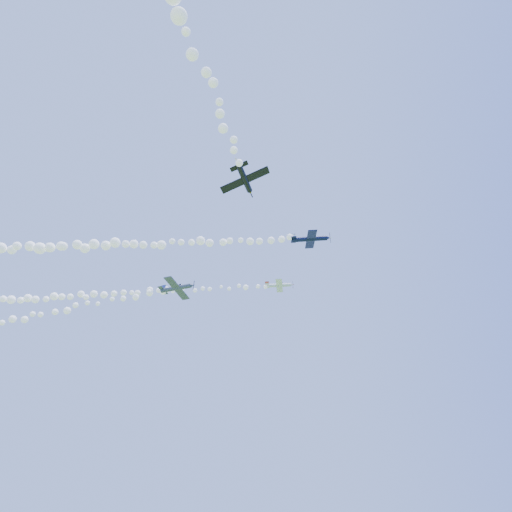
# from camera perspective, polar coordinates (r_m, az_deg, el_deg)

# --- Properties ---
(plane_white) EXTENTS (6.68, 6.95, 2.00)m
(plane_white) POSITION_cam_1_polar(r_m,az_deg,el_deg) (98.91, 3.11, -3.91)
(plane_white) COLOR white
(smoke_trail_white) EXTENTS (70.43, 2.59, 2.85)m
(smoke_trail_white) POSITION_cam_1_polar(r_m,az_deg,el_deg) (106.44, -17.38, -4.79)
(smoke_trail_white) COLOR white
(plane_navy) EXTENTS (8.12, 8.34, 2.28)m
(plane_navy) POSITION_cam_1_polar(r_m,az_deg,el_deg) (84.27, 7.29, 2.28)
(plane_navy) COLOR #0C1036
(smoke_trail_navy) EXTENTS (68.82, 5.91, 3.12)m
(smoke_trail_navy) POSITION_cam_1_polar(r_m,az_deg,el_deg) (88.74, -17.13, 1.46)
(smoke_trail_navy) COLOR white
(plane_grey) EXTENTS (7.16, 7.58, 2.21)m
(plane_grey) POSITION_cam_1_polar(r_m,az_deg,el_deg) (79.79, -10.49, -4.21)
(plane_grey) COLOR #3E435B
(plane_black) EXTENTS (6.25, 6.21, 2.34)m
(plane_black) POSITION_cam_1_polar(r_m,az_deg,el_deg) (54.22, -1.52, 10.19)
(plane_black) COLOR black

